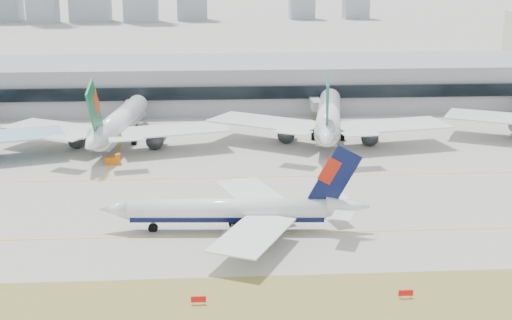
{
  "coord_description": "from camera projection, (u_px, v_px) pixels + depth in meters",
  "views": [
    {
      "loc": [
        -12.38,
        -125.98,
        48.45
      ],
      "look_at": [
        -2.86,
        18.0,
        7.5
      ],
      "focal_mm": 50.0,
      "sensor_mm": 36.0,
      "label": 1
    }
  ],
  "objects": [
    {
      "name": "widebody_eva",
      "position": [
        119.0,
        124.0,
        189.99
      ],
      "size": [
        61.17,
        60.28,
        21.96
      ],
      "rotation": [
        0.0,
        0.0,
        1.45
      ],
      "color": "white",
      "rests_on": "ground"
    },
    {
      "name": "ground",
      "position": [
        277.0,
        224.0,
        134.94
      ],
      "size": [
        3000.0,
        3000.0,
        0.0
      ],
      "primitive_type": "plane",
      "color": "#A2A097",
      "rests_on": "ground"
    },
    {
      "name": "hold_sign_right",
      "position": [
        406.0,
        293.0,
        105.0
      ],
      "size": [
        2.2,
        0.15,
        1.35
      ],
      "color": "red",
      "rests_on": "ground"
    },
    {
      "name": "taxiing_airliner",
      "position": [
        237.0,
        211.0,
        130.03
      ],
      "size": [
        49.66,
        43.08,
        16.68
      ],
      "rotation": [
        0.0,
        0.0,
        3.08
      ],
      "color": "white",
      "rests_on": "ground"
    },
    {
      "name": "widebody_cathay",
      "position": [
        328.0,
        118.0,
        194.45
      ],
      "size": [
        65.29,
        64.71,
        23.66
      ],
      "rotation": [
        0.0,
        0.0,
        1.39
      ],
      "color": "white",
      "rests_on": "ground"
    },
    {
      "name": "hold_sign_left",
      "position": [
        198.0,
        299.0,
        103.06
      ],
      "size": [
        2.2,
        0.15,
        1.35
      ],
      "color": "red",
      "rests_on": "ground"
    },
    {
      "name": "terminal",
      "position": [
        246.0,
        83.0,
        243.13
      ],
      "size": [
        280.0,
        43.1,
        15.0
      ],
      "color": "gray",
      "rests_on": "ground"
    },
    {
      "name": "gse_b",
      "position": [
        114.0,
        160.0,
        173.56
      ],
      "size": [
        3.55,
        2.0,
        2.6
      ],
      "color": "orange",
      "rests_on": "ground"
    }
  ]
}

